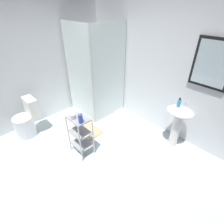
{
  "coord_description": "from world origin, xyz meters",
  "views": [
    {
      "loc": [
        1.65,
        -0.95,
        2.3
      ],
      "look_at": [
        0.03,
        0.57,
        0.85
      ],
      "focal_mm": 27.34,
      "sensor_mm": 36.0,
      "label": 1
    }
  ],
  "objects_px": {
    "storage_cart": "(80,133)",
    "rinse_cup": "(73,117)",
    "shower_stall": "(96,94)",
    "bath_mat": "(88,130)",
    "pedestal_sink": "(178,120)",
    "toilet": "(27,121)",
    "hand_soap_bottle": "(179,103)",
    "shampoo_bottle_blue": "(80,118)"
  },
  "relations": [
    {
      "from": "storage_cart",
      "to": "rinse_cup",
      "type": "height_order",
      "value": "rinse_cup"
    },
    {
      "from": "shampoo_bottle_blue",
      "to": "bath_mat",
      "type": "distance_m",
      "value": 1.09
    },
    {
      "from": "bath_mat",
      "to": "pedestal_sink",
      "type": "bearing_deg",
      "value": 32.24
    },
    {
      "from": "pedestal_sink",
      "to": "rinse_cup",
      "type": "relative_size",
      "value": 9.35
    },
    {
      "from": "shower_stall",
      "to": "rinse_cup",
      "type": "xyz_separation_m",
      "value": [
        0.84,
        -1.12,
        0.32
      ]
    },
    {
      "from": "shampoo_bottle_blue",
      "to": "rinse_cup",
      "type": "height_order",
      "value": "shampoo_bottle_blue"
    },
    {
      "from": "toilet",
      "to": "storage_cart",
      "type": "bearing_deg",
      "value": 23.43
    },
    {
      "from": "shower_stall",
      "to": "storage_cart",
      "type": "height_order",
      "value": "shower_stall"
    },
    {
      "from": "toilet",
      "to": "hand_soap_bottle",
      "type": "relative_size",
      "value": 4.65
    },
    {
      "from": "toilet",
      "to": "shampoo_bottle_blue",
      "type": "bearing_deg",
      "value": 19.63
    },
    {
      "from": "shower_stall",
      "to": "storage_cart",
      "type": "relative_size",
      "value": 2.7
    },
    {
      "from": "shower_stall",
      "to": "rinse_cup",
      "type": "bearing_deg",
      "value": -53.15
    },
    {
      "from": "shampoo_bottle_blue",
      "to": "toilet",
      "type": "bearing_deg",
      "value": -160.37
    },
    {
      "from": "toilet",
      "to": "shampoo_bottle_blue",
      "type": "relative_size",
      "value": 4.06
    },
    {
      "from": "toilet",
      "to": "storage_cart",
      "type": "height_order",
      "value": "toilet"
    },
    {
      "from": "pedestal_sink",
      "to": "hand_soap_bottle",
      "type": "relative_size",
      "value": 4.95
    },
    {
      "from": "rinse_cup",
      "to": "bath_mat",
      "type": "bearing_deg",
      "value": 128.43
    },
    {
      "from": "shower_stall",
      "to": "pedestal_sink",
      "type": "relative_size",
      "value": 2.47
    },
    {
      "from": "pedestal_sink",
      "to": "shampoo_bottle_blue",
      "type": "xyz_separation_m",
      "value": [
        -0.89,
        -1.38,
        0.24
      ]
    },
    {
      "from": "toilet",
      "to": "shampoo_bottle_blue",
      "type": "height_order",
      "value": "shampoo_bottle_blue"
    },
    {
      "from": "storage_cart",
      "to": "bath_mat",
      "type": "distance_m",
      "value": 0.74
    },
    {
      "from": "shower_stall",
      "to": "shampoo_bottle_blue",
      "type": "relative_size",
      "value": 10.7
    },
    {
      "from": "shampoo_bottle_blue",
      "to": "bath_mat",
      "type": "height_order",
      "value": "shampoo_bottle_blue"
    },
    {
      "from": "toilet",
      "to": "hand_soap_bottle",
      "type": "bearing_deg",
      "value": 41.38
    },
    {
      "from": "hand_soap_bottle",
      "to": "toilet",
      "type": "bearing_deg",
      "value": -138.62
    },
    {
      "from": "shampoo_bottle_blue",
      "to": "hand_soap_bottle",
      "type": "bearing_deg",
      "value": 59.47
    },
    {
      "from": "storage_cart",
      "to": "bath_mat",
      "type": "bearing_deg",
      "value": 135.11
    },
    {
      "from": "storage_cart",
      "to": "bath_mat",
      "type": "xyz_separation_m",
      "value": [
        -0.43,
        0.43,
        -0.43
      ]
    },
    {
      "from": "shampoo_bottle_blue",
      "to": "rinse_cup",
      "type": "distance_m",
      "value": 0.17
    },
    {
      "from": "storage_cart",
      "to": "shampoo_bottle_blue",
      "type": "bearing_deg",
      "value": -17.44
    },
    {
      "from": "shower_stall",
      "to": "bath_mat",
      "type": "distance_m",
      "value": 0.89
    },
    {
      "from": "pedestal_sink",
      "to": "bath_mat",
      "type": "xyz_separation_m",
      "value": [
        -1.45,
        -0.91,
        -0.57
      ]
    },
    {
      "from": "bath_mat",
      "to": "shower_stall",
      "type": "bearing_deg",
      "value": 125.53
    },
    {
      "from": "shower_stall",
      "to": "shampoo_bottle_blue",
      "type": "distance_m",
      "value": 1.52
    },
    {
      "from": "pedestal_sink",
      "to": "rinse_cup",
      "type": "height_order",
      "value": "rinse_cup"
    },
    {
      "from": "rinse_cup",
      "to": "hand_soap_bottle",
      "type": "bearing_deg",
      "value": 55.21
    },
    {
      "from": "pedestal_sink",
      "to": "shower_stall",
      "type": "bearing_deg",
      "value": -171.17
    },
    {
      "from": "pedestal_sink",
      "to": "storage_cart",
      "type": "xyz_separation_m",
      "value": [
        -1.02,
        -1.34,
        -0.14
      ]
    },
    {
      "from": "storage_cart",
      "to": "toilet",
      "type": "bearing_deg",
      "value": -156.57
    },
    {
      "from": "pedestal_sink",
      "to": "shampoo_bottle_blue",
      "type": "bearing_deg",
      "value": -122.73
    },
    {
      "from": "storage_cart",
      "to": "shampoo_bottle_blue",
      "type": "xyz_separation_m",
      "value": [
        0.13,
        -0.04,
        0.38
      ]
    },
    {
      "from": "rinse_cup",
      "to": "storage_cart",
      "type": "bearing_deg",
      "value": 63.37
    }
  ]
}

